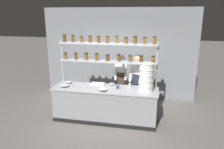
{
  "coord_description": "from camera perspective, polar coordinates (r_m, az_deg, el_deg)",
  "views": [
    {
      "loc": [
        1.29,
        -5.31,
        2.81
      ],
      "look_at": [
        0.15,
        0.2,
        1.25
      ],
      "focal_mm": 35.0,
      "sensor_mm": 36.0,
      "label": 1
    }
  ],
  "objects": [
    {
      "name": "back_wall",
      "position": [
        7.5,
        1.64,
        5.56
      ],
      "size": [
        5.19,
        0.12,
        3.02
      ],
      "primitive_type": "cube",
      "color": "gray",
      "rests_on": "ground_plane"
    },
    {
      "name": "prep_counter",
      "position": [
        5.95,
        -1.81,
        -7.75
      ],
      "size": [
        2.79,
        0.76,
        0.92
      ],
      "color": "gray",
      "rests_on": "ground_plane"
    },
    {
      "name": "prep_bowl_center_front",
      "position": [
        5.53,
        -2.42,
        -4.1
      ],
      "size": [
        0.23,
        0.23,
        0.06
      ],
      "color": "silver",
      "rests_on": "prep_counter"
    },
    {
      "name": "cutting_board",
      "position": [
        6.1,
        -3.8,
        -2.42
      ],
      "size": [
        0.4,
        0.26,
        0.02
      ],
      "color": "silver",
      "rests_on": "prep_counter"
    },
    {
      "name": "prep_bowl_near_right",
      "position": [
        6.25,
        -11.3,
        -2.12
      ],
      "size": [
        0.19,
        0.19,
        0.05
      ],
      "color": "silver",
      "rests_on": "prep_counter"
    },
    {
      "name": "container_stack",
      "position": [
        5.56,
        8.97,
        -0.68
      ],
      "size": [
        0.38,
        0.38,
        0.71
      ],
      "color": "white",
      "rests_on": "prep_counter"
    },
    {
      "name": "prep_bowl_center_back",
      "position": [
        6.0,
        -0.07,
        -2.62
      ],
      "size": [
        0.17,
        0.17,
        0.05
      ],
      "color": "silver",
      "rests_on": "prep_counter"
    },
    {
      "name": "serving_cup_front",
      "position": [
        5.88,
        4.7,
        -2.74
      ],
      "size": [
        0.07,
        0.07,
        0.1
      ],
      "color": "silver",
      "rests_on": "prep_counter"
    },
    {
      "name": "chef_center",
      "position": [
        6.17,
        6.49,
        -1.47
      ],
      "size": [
        0.42,
        0.35,
        1.75
      ],
      "rotation": [
        0.0,
        0.0,
        -0.3
      ],
      "color": "black",
      "rests_on": "ground_plane"
    },
    {
      "name": "chef_left",
      "position": [
        6.44,
        2.31,
        -0.93
      ],
      "size": [
        0.38,
        0.31,
        1.7
      ],
      "rotation": [
        0.0,
        0.0,
        0.1
      ],
      "color": "black",
      "rests_on": "ground_plane"
    },
    {
      "name": "spice_shelf_unit",
      "position": [
        5.87,
        -1.18,
        5.53
      ],
      "size": [
        2.68,
        0.28,
        2.27
      ],
      "color": "#ADAFB5",
      "rests_on": "ground_plane"
    },
    {
      "name": "ground_plane",
      "position": [
        6.14,
        -1.77,
        -11.69
      ],
      "size": [
        40.0,
        40.0,
        0.0
      ],
      "primitive_type": "plane",
      "color": "slate"
    },
    {
      "name": "serving_cup_by_board",
      "position": [
        5.73,
        1.41,
        -3.23
      ],
      "size": [
        0.08,
        0.08,
        0.09
      ],
      "color": "#334C70",
      "rests_on": "prep_counter"
    },
    {
      "name": "prep_bowl_near_left",
      "position": [
        5.95,
        -12.36,
        -3.02
      ],
      "size": [
        0.24,
        0.24,
        0.06
      ],
      "color": "silver",
      "rests_on": "prep_counter"
    }
  ]
}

